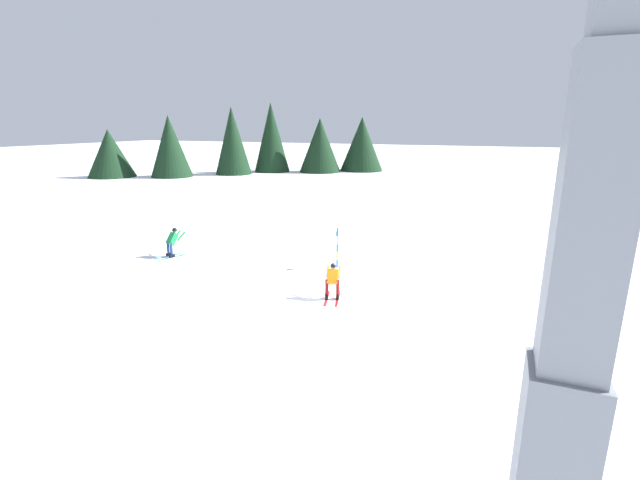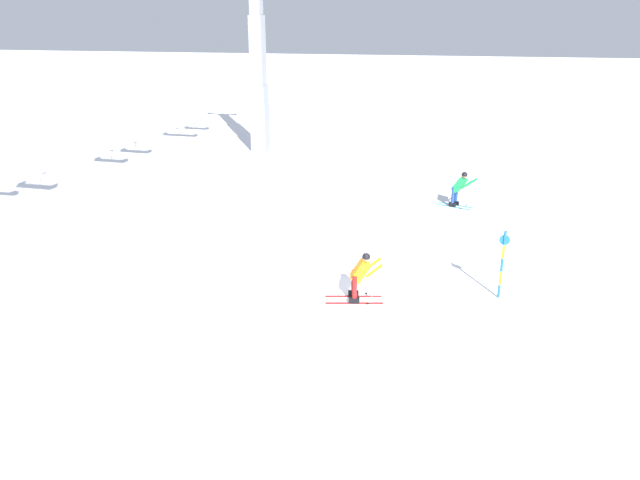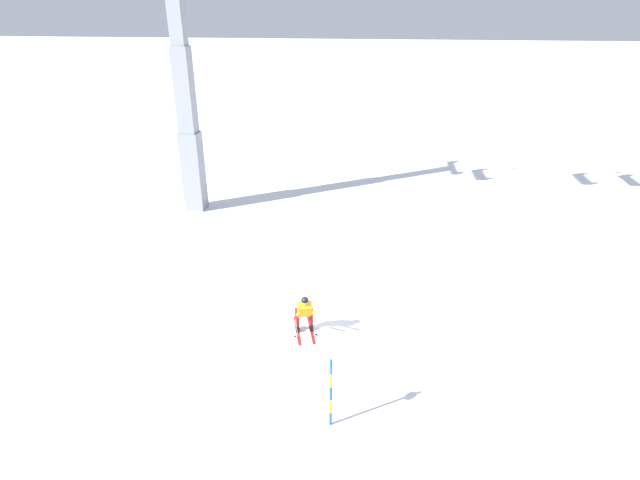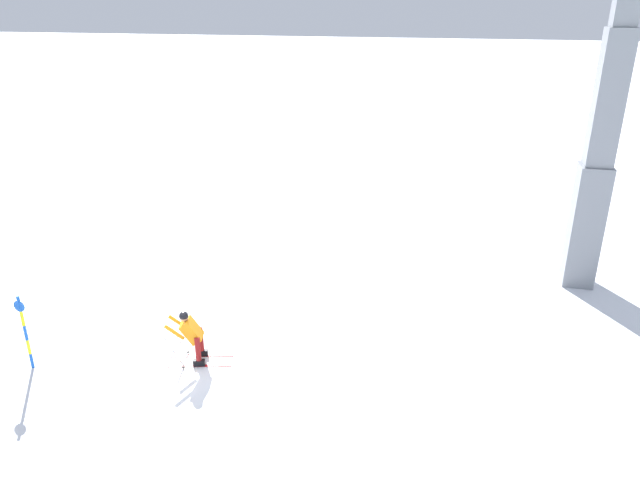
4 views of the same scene
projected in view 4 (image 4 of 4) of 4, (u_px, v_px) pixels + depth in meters
The scene contains 4 objects.
ground_plane at pixel (172, 374), 13.82m from camera, with size 260.00×260.00×0.00m, color white.
skier_carving_main at pixel (192, 334), 14.01m from camera, with size 0.99×1.65×1.49m.
lift_tower_near at pixel (604, 127), 16.42m from camera, with size 0.90×2.78×11.80m.
trail_marker_pole at pixel (25, 330), 13.66m from camera, with size 0.07×0.28×1.92m.
Camera 4 is at (10.43, 6.13, 8.19)m, focal length 32.93 mm.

